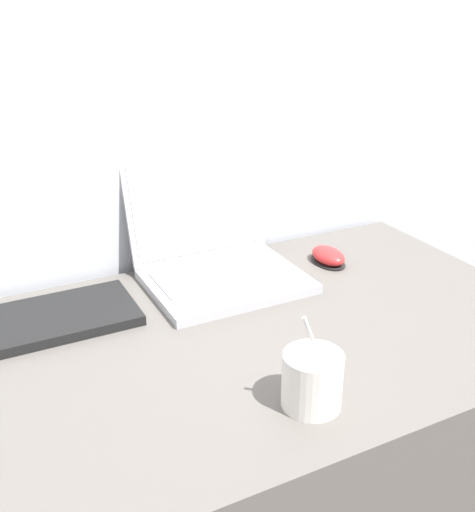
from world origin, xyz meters
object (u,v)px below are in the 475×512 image
at_px(laptop, 214,252).
at_px(drink_cup, 312,379).
at_px(external_keyboard, 22,325).
at_px(computer_mouse, 328,256).

distance_m(laptop, drink_cup, 0.49).
height_order(drink_cup, external_keyboard, drink_cup).
xyz_separation_m(drink_cup, computer_mouse, (0.33, 0.43, -0.03)).
distance_m(drink_cup, computer_mouse, 0.54).
bearing_deg(computer_mouse, drink_cup, -127.61).
bearing_deg(external_keyboard, drink_cup, -50.15).
height_order(laptop, computer_mouse, laptop).
distance_m(laptop, external_keyboard, 0.43).
xyz_separation_m(laptop, external_keyboard, (-0.43, -0.05, -0.05)).
bearing_deg(laptop, external_keyboard, -172.89).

